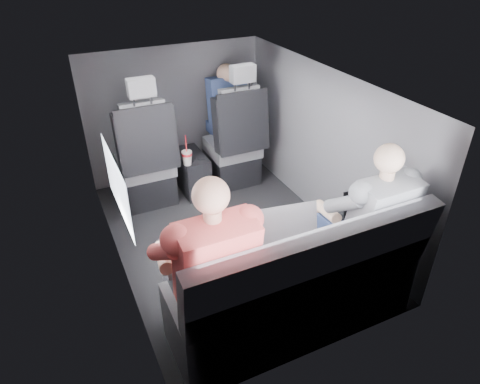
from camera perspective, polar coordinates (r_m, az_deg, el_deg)
name	(u,v)px	position (r m, az deg, el deg)	size (l,w,h in m)	color
floor	(228,237)	(3.70, -1.55, -6.06)	(2.60, 2.60, 0.00)	black
ceiling	(226,83)	(3.07, -1.92, 14.33)	(2.60, 2.60, 0.00)	#B2B2AD
panel_left	(110,194)	(3.14, -16.93, -0.29)	(0.02, 2.60, 1.35)	#56565B
panel_right	(323,147)	(3.75, 11.04, 5.92)	(0.02, 2.60, 1.35)	#56565B
panel_front	(175,113)	(4.45, -8.62, 10.33)	(1.80, 0.02, 1.35)	#56565B
panel_back	(324,270)	(2.41, 11.11, -10.23)	(1.80, 0.02, 1.35)	#56565B
side_window	(117,186)	(2.77, -16.08, 0.80)	(0.02, 0.75, 0.42)	white
seatbelt	(242,115)	(4.01, 0.29, 10.18)	(0.05, 0.01, 0.65)	black
front_seat_left	(147,165)	(4.06, -12.35, 3.48)	(0.52, 0.58, 1.26)	black
front_seat_right	(235,147)	(4.31, -0.70, 5.96)	(0.52, 0.58, 1.26)	black
center_console	(192,172)	(4.29, -6.39, 2.61)	(0.24, 0.48, 0.41)	black
rear_bench	(296,291)	(2.80, 7.49, -12.99)	(1.60, 0.57, 0.92)	#5E5D62
soda_cup	(187,157)	(3.98, -7.08, 4.62)	(0.10, 0.10, 0.29)	white
laptop_white	(191,257)	(2.54, -6.60, -8.55)	(0.36, 0.35, 0.24)	white
laptop_silver	(280,226)	(2.76, 5.39, -4.56)	(0.40, 0.38, 0.26)	silver
laptop_black	(355,207)	(3.05, 15.09, -1.89)	(0.35, 0.32, 0.23)	black
passenger_rear_left	(207,267)	(2.44, -4.38, -9.89)	(0.53, 0.65, 1.27)	#323237
passenger_rear_right	(364,220)	(2.94, 16.24, -3.65)	(0.50, 0.62, 1.22)	navy
passenger_front_right	(227,106)	(4.40, -1.77, 11.38)	(0.38, 0.38, 0.73)	navy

